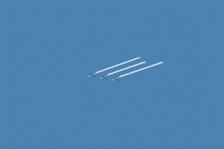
% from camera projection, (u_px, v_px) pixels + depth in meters
% --- Properties ---
extents(jet_lead, '(7.26, 10.58, 2.54)m').
position_uv_depth(jet_lead, '(92.00, 75.00, 615.34)').
color(jet_lead, silver).
extents(jet_second_echelon, '(7.26, 10.58, 2.54)m').
position_uv_depth(jet_second_echelon, '(104.00, 77.00, 615.45)').
color(jet_second_echelon, silver).
extents(jet_third_echelon, '(7.26, 10.58, 2.54)m').
position_uv_depth(jet_third_echelon, '(115.00, 79.00, 617.47)').
color(jet_third_echelon, silver).
extents(smoke_trail_lead, '(2.90, 53.60, 2.90)m').
position_uv_depth(smoke_trail_lead, '(117.00, 67.00, 596.74)').
color(smoke_trail_lead, white).
extents(smoke_trail_second_echelon, '(2.90, 45.63, 2.90)m').
position_uv_depth(smoke_trail_second_echelon, '(126.00, 70.00, 599.19)').
color(smoke_trail_second_echelon, white).
extents(smoke_trail_third_echelon, '(2.90, 51.78, 2.90)m').
position_uv_depth(smoke_trail_third_echelon, '(141.00, 71.00, 599.41)').
color(smoke_trail_third_echelon, white).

